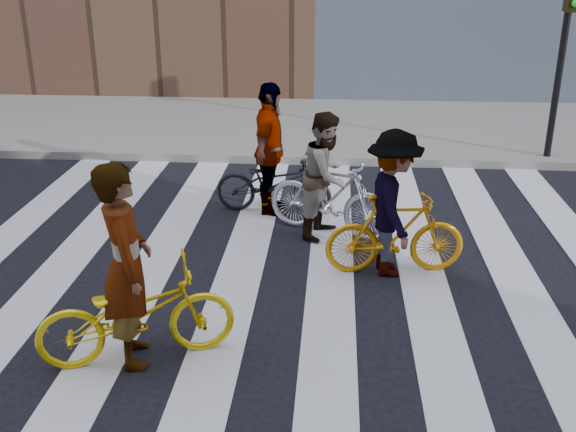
# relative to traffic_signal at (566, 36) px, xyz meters

# --- Properties ---
(ground) EXTENTS (100.00, 100.00, 0.00)m
(ground) POSITION_rel_traffic_signal_xyz_m (-4.40, -5.32, -2.28)
(ground) COLOR black
(ground) RESTS_ON ground
(sidewalk_far) EXTENTS (100.00, 5.00, 0.15)m
(sidewalk_far) POSITION_rel_traffic_signal_xyz_m (-4.40, 2.18, -2.20)
(sidewalk_far) COLOR gray
(sidewalk_far) RESTS_ON ground
(zebra_crosswalk) EXTENTS (8.25, 10.00, 0.01)m
(zebra_crosswalk) POSITION_rel_traffic_signal_xyz_m (-4.40, -5.32, -2.27)
(zebra_crosswalk) COLOR silver
(zebra_crosswalk) RESTS_ON ground
(traffic_signal) EXTENTS (0.22, 0.42, 3.33)m
(traffic_signal) POSITION_rel_traffic_signal_xyz_m (0.00, 0.00, 0.00)
(traffic_signal) COLOR black
(traffic_signal) RESTS_ON ground
(bike_yellow_left) EXTENTS (1.95, 1.22, 0.97)m
(bike_yellow_left) POSITION_rel_traffic_signal_xyz_m (-5.65, -6.59, -1.80)
(bike_yellow_left) COLOR yellow
(bike_yellow_left) RESTS_ON ground
(bike_silver_mid) EXTENTS (1.86, 1.18, 1.08)m
(bike_silver_mid) POSITION_rel_traffic_signal_xyz_m (-3.89, -3.44, -1.74)
(bike_silver_mid) COLOR silver
(bike_silver_mid) RESTS_ON ground
(bike_yellow_right) EXTENTS (1.71, 0.67, 1.00)m
(bike_yellow_right) POSITION_rel_traffic_signal_xyz_m (-3.10, -4.55, -1.78)
(bike_yellow_right) COLOR orange
(bike_yellow_right) RESTS_ON ground
(bike_dark_rear) EXTENTS (1.78, 0.79, 0.91)m
(bike_dark_rear) POSITION_rel_traffic_signal_xyz_m (-4.73, -2.69, -1.83)
(bike_dark_rear) COLOR black
(bike_dark_rear) RESTS_ON ground
(rider_left) EXTENTS (0.68, 0.83, 1.97)m
(rider_left) POSITION_rel_traffic_signal_xyz_m (-5.70, -6.59, -1.29)
(rider_left) COLOR slate
(rider_left) RESTS_ON ground
(rider_mid) EXTENTS (0.92, 1.02, 1.70)m
(rider_mid) POSITION_rel_traffic_signal_xyz_m (-3.94, -3.44, -1.43)
(rider_mid) COLOR slate
(rider_mid) RESTS_ON ground
(rider_right) EXTENTS (0.79, 1.21, 1.77)m
(rider_right) POSITION_rel_traffic_signal_xyz_m (-3.15, -4.55, -1.40)
(rider_right) COLOR slate
(rider_right) RESTS_ON ground
(rider_rear) EXTENTS (0.60, 1.18, 1.93)m
(rider_rear) POSITION_rel_traffic_signal_xyz_m (-4.78, -2.69, -1.31)
(rider_rear) COLOR slate
(rider_rear) RESTS_ON ground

